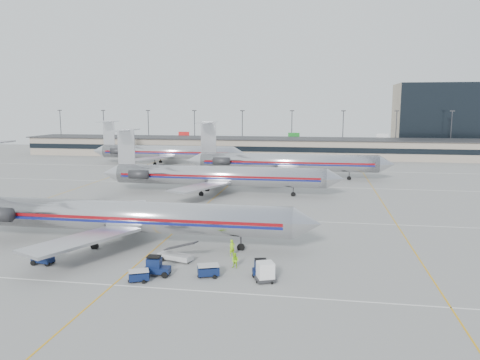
% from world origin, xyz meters
% --- Properties ---
extents(ground, '(260.00, 260.00, 0.00)m').
position_xyz_m(ground, '(0.00, 0.00, 0.00)').
color(ground, gray).
rests_on(ground, ground).
extents(apron_markings, '(160.00, 0.15, 0.02)m').
position_xyz_m(apron_markings, '(0.00, 10.00, 0.01)').
color(apron_markings, silver).
rests_on(apron_markings, ground).
extents(terminal, '(162.00, 17.00, 6.25)m').
position_xyz_m(terminal, '(0.00, 97.97, 3.16)').
color(terminal, gray).
rests_on(terminal, ground).
extents(light_mast_row, '(163.60, 0.40, 15.28)m').
position_xyz_m(light_mast_row, '(0.00, 112.00, 8.58)').
color(light_mast_row, '#38383D').
rests_on(light_mast_row, ground).
extents(distant_building, '(30.00, 20.00, 25.00)m').
position_xyz_m(distant_building, '(62.00, 128.00, 12.50)').
color(distant_building, tan).
rests_on(distant_building, ground).
extents(jet_foreground, '(46.98, 27.67, 12.30)m').
position_xyz_m(jet_foreground, '(-4.96, -5.37, 3.57)').
color(jet_foreground, silver).
rests_on(jet_foreground, ground).
extents(jet_second_row, '(47.09, 27.73, 12.33)m').
position_xyz_m(jet_second_row, '(-0.80, 29.03, 3.58)').
color(jet_second_row, silver).
rests_on(jet_second_row, ground).
extents(jet_third_row, '(48.32, 29.72, 13.21)m').
position_xyz_m(jet_third_row, '(10.70, 50.93, 3.84)').
color(jet_third_row, silver).
rests_on(jet_third_row, ground).
extents(jet_back_row, '(45.73, 28.13, 12.50)m').
position_xyz_m(jet_back_row, '(-25.40, 72.15, 3.63)').
color(jet_back_row, silver).
rests_on(jet_back_row, ground).
extents(tug_left, '(2.39, 1.48, 1.82)m').
position_xyz_m(tug_left, '(-9.99, -13.78, 0.83)').
color(tug_left, '#0B173D').
rests_on(tug_left, ground).
extents(tug_center, '(2.56, 1.40, 2.02)m').
position_xyz_m(tug_center, '(3.16, -14.94, 0.92)').
color(tug_center, '#0B173D').
rests_on(tug_center, ground).
extents(tug_right, '(2.38, 1.57, 1.78)m').
position_xyz_m(tug_right, '(13.58, -13.46, 0.81)').
color(tug_right, '#0B173D').
rests_on(tug_right, ground).
extents(cart_inner, '(2.26, 1.96, 1.08)m').
position_xyz_m(cart_inner, '(2.04, -16.67, 0.57)').
color(cart_inner, '#0B173D').
rests_on(cart_inner, ground).
extents(cart_outer, '(2.42, 2.02, 1.18)m').
position_xyz_m(cart_outer, '(8.32, -14.28, 0.63)').
color(cart_outer, '#0B173D').
rests_on(cart_outer, ground).
extents(uld_container, '(2.26, 2.10, 1.92)m').
position_xyz_m(uld_container, '(14.04, -14.71, 0.97)').
color(uld_container, '#2D2D30').
rests_on(uld_container, ground).
extents(belt_loader, '(4.69, 2.43, 2.40)m').
position_xyz_m(belt_loader, '(3.77, -10.26, 0.64)').
color(belt_loader, '#A9A9A9').
rests_on(belt_loader, ground).
extents(ramp_worker_near, '(0.81, 0.81, 1.89)m').
position_xyz_m(ramp_worker_near, '(9.48, -7.64, 0.95)').
color(ramp_worker_near, '#89CD13').
rests_on(ramp_worker_near, ground).
extents(ramp_worker_far, '(0.92, 0.79, 1.62)m').
position_xyz_m(ramp_worker_far, '(10.52, -11.49, 0.81)').
color(ramp_worker_far, '#97E515').
rests_on(ramp_worker_far, ground).
extents(cone_right, '(0.47, 0.47, 0.55)m').
position_xyz_m(cone_right, '(8.38, -14.15, 0.27)').
color(cone_right, '#F73F08').
rests_on(cone_right, ground).
extents(cone_left, '(0.39, 0.39, 0.54)m').
position_xyz_m(cone_left, '(-14.72, -10.19, 0.27)').
color(cone_left, '#F73F08').
rests_on(cone_left, ground).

